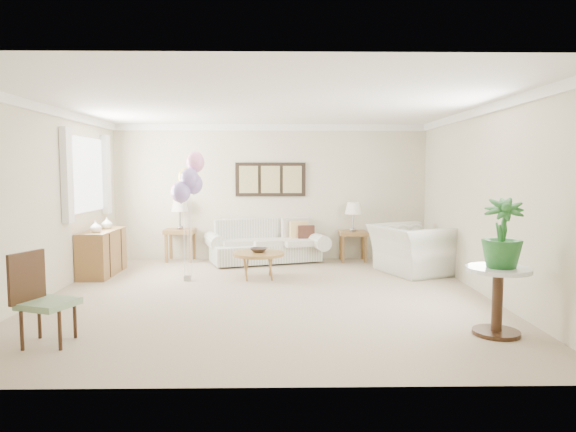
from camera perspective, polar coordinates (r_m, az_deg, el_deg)
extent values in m
plane|color=tan|center=(7.14, -2.35, -8.86)|extent=(6.00, 6.00, 0.00)
cube|color=beige|center=(9.94, -1.95, 2.64)|extent=(6.00, 0.04, 2.60)
cube|color=beige|center=(3.95, -3.49, -0.94)|extent=(6.00, 0.04, 2.60)
cube|color=beige|center=(7.63, -25.54, 1.44)|extent=(0.04, 6.00, 2.60)
cube|color=beige|center=(7.49, 21.22, 1.53)|extent=(0.04, 6.00, 2.60)
cube|color=white|center=(6.98, -2.43, 12.25)|extent=(6.00, 6.00, 0.02)
cube|color=white|center=(9.93, -1.97, 9.80)|extent=(6.00, 0.06, 0.12)
cube|color=white|center=(7.65, -25.68, 10.75)|extent=(0.06, 6.00, 0.12)
cube|color=white|center=(7.51, 21.31, 11.02)|extent=(0.06, 6.00, 0.12)
cube|color=white|center=(9.00, -21.53, 4.28)|extent=(0.04, 1.40, 1.20)
cube|color=white|center=(8.19, -23.35, 4.18)|extent=(0.10, 0.22, 1.40)
cube|color=white|center=(9.79, -19.56, 4.37)|extent=(0.10, 0.22, 1.40)
cube|color=black|center=(9.90, -1.96, 4.08)|extent=(1.35, 0.04, 0.65)
cube|color=#8C8C59|center=(9.89, -4.40, 4.07)|extent=(0.36, 0.02, 0.52)
cube|color=#8C8C59|center=(9.87, -1.96, 4.08)|extent=(0.36, 0.02, 0.52)
cube|color=#8C8C59|center=(9.88, 0.49, 4.08)|extent=(0.36, 0.02, 0.52)
cube|color=silver|center=(9.63, -2.52, -4.03)|extent=(2.14, 1.39, 0.32)
cube|color=silver|center=(9.87, -2.48, -1.69)|extent=(1.94, 0.81, 0.50)
cylinder|color=silver|center=(9.67, -8.15, -2.79)|extent=(0.53, 0.86, 0.29)
cylinder|color=silver|center=(9.62, 3.13, -2.79)|extent=(0.53, 0.86, 0.29)
cube|color=silver|center=(9.59, -5.93, -2.89)|extent=(0.72, 0.79, 0.11)
cube|color=silver|center=(9.55, -2.53, -2.90)|extent=(0.72, 0.79, 0.11)
cube|color=silver|center=(9.55, 0.88, -2.89)|extent=(0.72, 0.79, 0.11)
cube|color=#88B0CF|center=(9.72, -6.66, -1.61)|extent=(0.34, 0.11, 0.34)
cube|color=#DFB26F|center=(9.68, 1.22, -1.61)|extent=(0.34, 0.11, 0.34)
cube|color=#3B2017|center=(9.63, 2.04, -1.97)|extent=(0.31, 0.09, 0.31)
cube|color=silver|center=(9.66, -2.52, -5.09)|extent=(1.80, 0.72, 0.04)
cube|color=brown|center=(9.98, -11.89, -1.64)|extent=(0.56, 0.51, 0.08)
cube|color=brown|center=(9.87, -13.37, -3.54)|extent=(0.05, 0.05, 0.53)
cube|color=brown|center=(9.78, -10.79, -3.57)|extent=(0.05, 0.05, 0.53)
cube|color=brown|center=(10.26, -12.88, -3.21)|extent=(0.05, 0.05, 0.53)
cube|color=brown|center=(10.18, -10.40, -3.23)|extent=(0.05, 0.05, 0.53)
cube|color=brown|center=(9.84, 7.23, -1.90)|extent=(0.52, 0.48, 0.08)
cube|color=brown|center=(9.66, 6.14, -3.72)|extent=(0.05, 0.05, 0.50)
cube|color=brown|center=(9.72, 8.59, -3.70)|extent=(0.05, 0.05, 0.50)
cube|color=brown|center=(10.04, 5.87, -3.39)|extent=(0.05, 0.05, 0.50)
cube|color=brown|center=(10.10, 8.24, -3.37)|extent=(0.05, 0.05, 0.50)
cylinder|color=gray|center=(9.97, -11.90, -1.25)|extent=(0.13, 0.13, 0.06)
cylinder|color=gray|center=(9.96, -11.92, -0.28)|extent=(0.04, 0.04, 0.28)
cone|color=silver|center=(9.94, -11.94, 1.17)|extent=(0.32, 0.32, 0.23)
cylinder|color=gray|center=(9.83, 7.23, -1.52)|extent=(0.13, 0.13, 0.06)
cylinder|color=gray|center=(9.82, 7.24, -0.56)|extent=(0.04, 0.04, 0.28)
cone|color=silver|center=(9.79, 7.26, 0.88)|extent=(0.31, 0.31, 0.22)
cylinder|color=olive|center=(8.20, -3.29, -4.22)|extent=(0.83, 0.83, 0.05)
cylinder|color=olive|center=(8.42, -1.90, -5.41)|extent=(0.03, 0.03, 0.37)
cylinder|color=olive|center=(8.44, -4.56, -5.40)|extent=(0.03, 0.03, 0.37)
cylinder|color=olive|center=(8.06, -4.74, -5.90)|extent=(0.03, 0.03, 0.37)
cylinder|color=olive|center=(8.04, -1.95, -5.91)|extent=(0.03, 0.03, 0.37)
imported|color=#302622|center=(8.22, -3.25, -3.80)|extent=(0.32, 0.32, 0.07)
imported|color=silver|center=(8.86, 13.59, -3.62)|extent=(1.45, 1.54, 0.80)
cylinder|color=silver|center=(5.78, 22.34, -5.50)|extent=(0.66, 0.66, 0.04)
cylinder|color=#341E0F|center=(5.85, 22.23, -8.90)|extent=(0.11, 0.11, 0.66)
cylinder|color=#341E0F|center=(5.94, 22.12, -12.05)|extent=(0.48, 0.48, 0.01)
imported|color=#1A531F|center=(5.70, 22.71, -1.76)|extent=(0.50, 0.50, 0.72)
cube|color=gray|center=(5.64, -25.08, -8.83)|extent=(0.58, 0.58, 0.06)
cylinder|color=#341E0F|center=(5.61, -27.48, -11.29)|extent=(0.04, 0.04, 0.37)
cylinder|color=#341E0F|center=(5.47, -24.02, -11.60)|extent=(0.04, 0.04, 0.37)
cylinder|color=#341E0F|center=(5.93, -25.89, -10.38)|extent=(0.04, 0.04, 0.37)
cylinder|color=#341E0F|center=(5.79, -22.59, -10.63)|extent=(0.04, 0.04, 0.37)
cube|color=#341E0F|center=(5.67, -27.02, -6.03)|extent=(0.18, 0.42, 0.50)
cube|color=brown|center=(9.02, -19.96, -3.83)|extent=(0.45, 1.20, 0.74)
cube|color=#341E0F|center=(8.74, -20.57, -4.13)|extent=(0.46, 0.02, 0.70)
cube|color=#341E0F|center=(9.30, -19.33, -3.56)|extent=(0.46, 0.02, 0.70)
imported|color=white|center=(8.67, -20.58, -1.12)|extent=(0.20, 0.20, 0.18)
imported|color=beige|center=(9.17, -19.47, -0.75)|extent=(0.19, 0.19, 0.19)
cube|color=gray|center=(8.23, -11.11, -6.79)|extent=(0.10, 0.10, 0.08)
ellipsoid|color=#FF90C7|center=(7.99, -11.90, 2.60)|extent=(0.28, 0.28, 0.32)
cylinder|color=silver|center=(8.09, -11.49, -2.59)|extent=(0.01, 0.01, 1.15)
ellipsoid|color=#947AC7|center=(7.96, -10.87, 4.14)|extent=(0.28, 0.28, 0.32)
cylinder|color=silver|center=(8.07, -10.99, -1.84)|extent=(0.01, 0.01, 1.36)
ellipsoid|color=yellow|center=(8.19, -11.16, 4.20)|extent=(0.28, 0.28, 0.32)
cylinder|color=silver|center=(8.18, -11.13, -1.73)|extent=(0.01, 0.01, 1.37)
ellipsoid|color=#FF90C7|center=(8.10, -10.25, 5.92)|extent=(0.28, 0.28, 0.32)
cylinder|color=silver|center=(8.12, -10.67, -0.92)|extent=(0.01, 0.01, 1.61)
ellipsoid|color=#947AC7|center=(7.94, -11.78, 2.61)|extent=(0.28, 0.28, 0.32)
cylinder|color=silver|center=(8.06, -11.43, -2.60)|extent=(0.01, 0.01, 1.15)
ellipsoid|color=#947AC7|center=(8.02, -10.45, 3.54)|extent=(0.28, 0.28, 0.32)
cylinder|color=silver|center=(8.10, -10.77, -2.12)|extent=(0.01, 0.01, 1.27)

